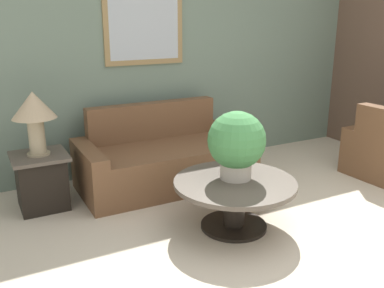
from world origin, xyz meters
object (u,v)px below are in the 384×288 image
coffee_table (235,194)px  table_lamp (34,111)px  couch_main (165,160)px  side_table (42,180)px  potted_plant_on_table (237,143)px

coffee_table → table_lamp: size_ratio=1.76×
couch_main → coffee_table: couch_main is taller
couch_main → side_table: size_ratio=3.47×
coffee_table → side_table: (-1.46, 1.25, -0.05)m
coffee_table → side_table: 1.92m
couch_main → coffee_table: 1.26m
coffee_table → couch_main: bearing=95.3°
coffee_table → table_lamp: table_lamp is taller
coffee_table → potted_plant_on_table: (0.04, 0.05, 0.45)m
side_table → table_lamp: table_lamp is taller
couch_main → side_table: couch_main is taller
couch_main → side_table: (-1.34, 0.00, -0.01)m
couch_main → table_lamp: (-1.34, 0.00, 0.70)m
couch_main → potted_plant_on_table: potted_plant_on_table is taller
potted_plant_on_table → side_table: bearing=141.3°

